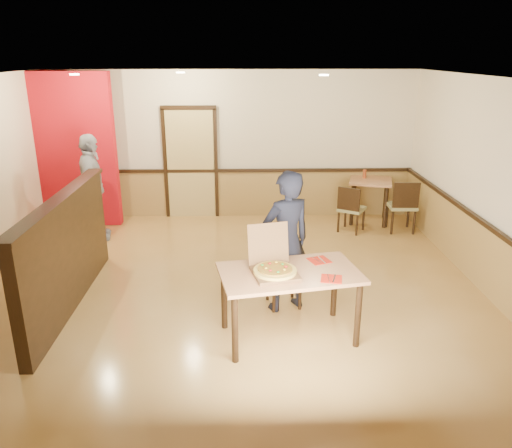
# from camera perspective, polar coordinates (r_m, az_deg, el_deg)

# --- Properties ---
(floor) EXTENTS (7.00, 7.00, 0.00)m
(floor) POSITION_cam_1_polar(r_m,az_deg,el_deg) (6.78, -3.20, -8.12)
(floor) COLOR tan
(floor) RESTS_ON ground
(ceiling) EXTENTS (7.00, 7.00, 0.00)m
(ceiling) POSITION_cam_1_polar(r_m,az_deg,el_deg) (6.04, -3.70, 16.22)
(ceiling) COLOR black
(ceiling) RESTS_ON wall_back
(wall_back) EXTENTS (7.00, 0.00, 7.00)m
(wall_back) POSITION_cam_1_polar(r_m,az_deg,el_deg) (9.69, -2.75, 8.96)
(wall_back) COLOR beige
(wall_back) RESTS_ON floor
(wall_right) EXTENTS (0.00, 7.00, 7.00)m
(wall_right) POSITION_cam_1_polar(r_m,az_deg,el_deg) (7.07, 26.27, 3.18)
(wall_right) COLOR beige
(wall_right) RESTS_ON floor
(wainscot_back) EXTENTS (7.00, 0.04, 0.90)m
(wainscot_back) POSITION_cam_1_polar(r_m,az_deg,el_deg) (9.87, -2.67, 3.49)
(wainscot_back) COLOR olive
(wainscot_back) RESTS_ON floor
(chair_rail_back) EXTENTS (7.00, 0.06, 0.06)m
(chair_rail_back) POSITION_cam_1_polar(r_m,az_deg,el_deg) (9.73, -2.71, 6.12)
(chair_rail_back) COLOR black
(chair_rail_back) RESTS_ON wall_back
(wainscot_right) EXTENTS (0.04, 7.00, 0.90)m
(wainscot_right) POSITION_cam_1_polar(r_m,az_deg,el_deg) (7.34, 24.99, -3.95)
(wainscot_right) COLOR olive
(wainscot_right) RESTS_ON floor
(chair_rail_right) EXTENTS (0.06, 7.00, 0.06)m
(chair_rail_right) POSITION_cam_1_polar(r_m,az_deg,el_deg) (7.18, 25.37, -0.49)
(chair_rail_right) COLOR black
(chair_rail_right) RESTS_ON wall_right
(back_door) EXTENTS (0.90, 0.06, 2.10)m
(back_door) POSITION_cam_1_polar(r_m,az_deg,el_deg) (9.76, -7.46, 6.81)
(back_door) COLOR tan
(back_door) RESTS_ON wall_back
(booth_partition) EXTENTS (0.20, 3.10, 1.44)m
(booth_partition) POSITION_cam_1_polar(r_m,az_deg,el_deg) (6.67, -20.82, -2.95)
(booth_partition) COLOR black
(booth_partition) RESTS_ON floor
(red_accent_panel) EXTENTS (1.60, 0.20, 2.78)m
(red_accent_panel) POSITION_cam_1_polar(r_m,az_deg,el_deg) (9.71, -20.36, 7.82)
(red_accent_panel) COLOR #B10C16
(red_accent_panel) RESTS_ON floor
(spot_a) EXTENTS (0.14, 0.14, 0.02)m
(spot_a) POSITION_cam_1_polar(r_m,az_deg,el_deg) (8.24, -20.05, 15.77)
(spot_a) COLOR #F9E9AE
(spot_a) RESTS_ON ceiling
(spot_b) EXTENTS (0.14, 0.14, 0.02)m
(spot_b) POSITION_cam_1_polar(r_m,az_deg,el_deg) (8.60, -8.62, 16.75)
(spot_b) COLOR #F9E9AE
(spot_b) RESTS_ON ceiling
(spot_c) EXTENTS (0.14, 0.14, 0.02)m
(spot_c) POSITION_cam_1_polar(r_m,az_deg,el_deg) (7.63, 7.77, 16.52)
(spot_c) COLOR #F9E9AE
(spot_c) RESTS_ON ceiling
(main_table) EXTENTS (1.66, 1.15, 0.81)m
(main_table) POSITION_cam_1_polar(r_m,az_deg,el_deg) (5.56, 3.84, -6.48)
(main_table) COLOR #B67A4C
(main_table) RESTS_ON floor
(diner_chair) EXTENTS (0.48, 0.48, 0.83)m
(diner_chair) POSITION_cam_1_polar(r_m,az_deg,el_deg) (6.41, 3.05, -5.32)
(diner_chair) COLOR olive
(diner_chair) RESTS_ON floor
(side_chair_left) EXTENTS (0.58, 0.58, 0.85)m
(side_chair_left) POSITION_cam_1_polar(r_m,az_deg,el_deg) (9.08, 10.77, 1.88)
(side_chair_left) COLOR olive
(side_chair_left) RESTS_ON floor
(side_chair_right) EXTENTS (0.49, 0.49, 0.96)m
(side_chair_right) POSITION_cam_1_polar(r_m,az_deg,el_deg) (9.29, 16.44, 2.18)
(side_chair_right) COLOR olive
(side_chair_right) RESTS_ON floor
(side_table) EXTENTS (0.94, 0.94, 0.82)m
(side_table) POSITION_cam_1_polar(r_m,az_deg,el_deg) (9.71, 12.91, 3.90)
(side_table) COLOR #B67A4C
(side_table) RESTS_ON floor
(diner) EXTENTS (0.78, 0.67, 1.79)m
(diner) POSITION_cam_1_polar(r_m,az_deg,el_deg) (6.11, 3.47, -2.06)
(diner) COLOR black
(diner) RESTS_ON floor
(passerby) EXTENTS (0.66, 1.14, 1.83)m
(passerby) POSITION_cam_1_polar(r_m,az_deg,el_deg) (8.91, -18.19, 3.92)
(passerby) COLOR #939199
(passerby) RESTS_ON floor
(pizza_box) EXTENTS (0.58, 0.64, 0.49)m
(pizza_box) POSITION_cam_1_polar(r_m,az_deg,el_deg) (5.44, 2.03, -5.02)
(pizza_box) COLOR brown
(pizza_box) RESTS_ON main_table
(pizza) EXTENTS (0.57, 0.57, 0.03)m
(pizza) POSITION_cam_1_polar(r_m,az_deg,el_deg) (5.40, 2.18, -5.36)
(pizza) COLOR gold
(pizza) RESTS_ON pizza_box
(napkin_near) EXTENTS (0.26, 0.26, 0.01)m
(napkin_near) POSITION_cam_1_polar(r_m,az_deg,el_deg) (5.38, 8.61, -6.21)
(napkin_near) COLOR red
(napkin_near) RESTS_ON main_table
(napkin_far) EXTENTS (0.29, 0.29, 0.01)m
(napkin_far) POSITION_cam_1_polar(r_m,az_deg,el_deg) (5.82, 7.24, -4.14)
(napkin_far) COLOR red
(napkin_far) RESTS_ON main_table
(condiment) EXTENTS (0.07, 0.07, 0.16)m
(condiment) POSITION_cam_1_polar(r_m,az_deg,el_deg) (9.75, 12.30, 5.62)
(condiment) COLOR brown
(condiment) RESTS_ON side_table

